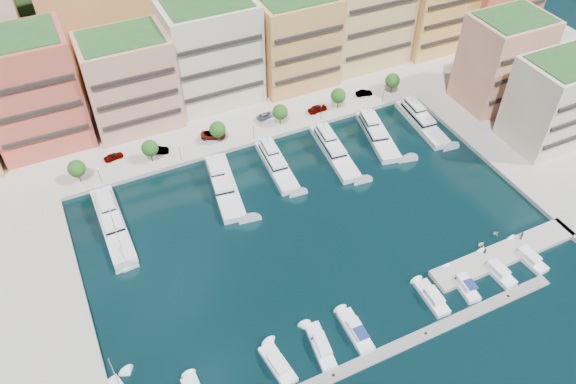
# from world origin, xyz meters

# --- Properties ---
(ground) EXTENTS (400.00, 400.00, 0.00)m
(ground) POSITION_xyz_m (0.00, 0.00, 0.00)
(ground) COLOR black
(ground) RESTS_ON ground
(north_quay) EXTENTS (220.00, 64.00, 2.00)m
(north_quay) POSITION_xyz_m (0.00, 62.00, 0.00)
(north_quay) COLOR #9E998E
(north_quay) RESTS_ON ground
(east_quay) EXTENTS (34.00, 76.00, 2.00)m
(east_quay) POSITION_xyz_m (62.00, -8.00, 0.00)
(east_quay) COLOR #9E998E
(east_quay) RESTS_ON ground
(hillside) EXTENTS (240.00, 40.00, 58.00)m
(hillside) POSITION_xyz_m (0.00, 110.00, 0.00)
(hillside) COLOR #1B3D19
(hillside) RESTS_ON ground
(south_pontoon) EXTENTS (72.00, 2.20, 0.35)m
(south_pontoon) POSITION_xyz_m (-3.00, -30.00, 0.00)
(south_pontoon) COLOR gray
(south_pontoon) RESTS_ON ground
(finger_pier) EXTENTS (32.00, 5.00, 2.00)m
(finger_pier) POSITION_xyz_m (30.00, -22.00, 0.00)
(finger_pier) COLOR #9E998E
(finger_pier) RESTS_ON ground
(apartment_1) EXTENTS (20.00, 16.50, 26.80)m
(apartment_1) POSITION_xyz_m (-44.00, 51.99, 14.31)
(apartment_1) COLOR #C24D40
(apartment_1) RESTS_ON north_quay
(apartment_2) EXTENTS (20.00, 15.50, 22.80)m
(apartment_2) POSITION_xyz_m (-23.00, 49.99, 12.31)
(apartment_2) COLOR #E59A80
(apartment_2) RESTS_ON north_quay
(apartment_3) EXTENTS (22.00, 16.50, 25.80)m
(apartment_3) POSITION_xyz_m (-2.00, 51.99, 13.81)
(apartment_3) COLOR #F8E2BF
(apartment_3) RESTS_ON north_quay
(apartment_4) EXTENTS (20.00, 15.50, 23.80)m
(apartment_4) POSITION_xyz_m (20.00, 49.99, 12.81)
(apartment_4) COLOR #E09854
(apartment_4) RESTS_ON north_quay
(apartment_5) EXTENTS (22.00, 16.50, 26.80)m
(apartment_5) POSITION_xyz_m (42.00, 51.99, 14.31)
(apartment_5) COLOR tan
(apartment_5) RESTS_ON north_quay
(apartment_6) EXTENTS (20.00, 15.50, 22.80)m
(apartment_6) POSITION_xyz_m (64.00, 49.99, 12.31)
(apartment_6) COLOR #E89655
(apartment_6) RESTS_ON north_quay
(apartment_east_a) EXTENTS (18.00, 14.50, 22.80)m
(apartment_east_a) POSITION_xyz_m (62.00, 19.99, 12.31)
(apartment_east_a) COLOR #E59A80
(apartment_east_a) RESTS_ON east_quay
(apartment_east_b) EXTENTS (18.00, 14.50, 20.80)m
(apartment_east_b) POSITION_xyz_m (62.00, 1.99, 11.31)
(apartment_east_b) COLOR #F8E2BF
(apartment_east_b) RESTS_ON east_quay
(backblock_1) EXTENTS (26.00, 18.00, 30.00)m
(backblock_1) POSITION_xyz_m (-25.00, 74.00, 16.00)
(backblock_1) COLOR #E09854
(backblock_1) RESTS_ON north_quay
(backblock_2) EXTENTS (26.00, 18.00, 30.00)m
(backblock_2) POSITION_xyz_m (5.00, 74.00, 16.00)
(backblock_2) COLOR tan
(backblock_2) RESTS_ON north_quay
(tree_0) EXTENTS (3.80, 3.80, 5.65)m
(tree_0) POSITION_xyz_m (-40.00, 33.50, 4.74)
(tree_0) COLOR #473323
(tree_0) RESTS_ON north_quay
(tree_1) EXTENTS (3.80, 3.80, 5.65)m
(tree_1) POSITION_xyz_m (-24.00, 33.50, 4.74)
(tree_1) COLOR #473323
(tree_1) RESTS_ON north_quay
(tree_2) EXTENTS (3.80, 3.80, 5.65)m
(tree_2) POSITION_xyz_m (-8.00, 33.50, 4.74)
(tree_2) COLOR #473323
(tree_2) RESTS_ON north_quay
(tree_3) EXTENTS (3.80, 3.80, 5.65)m
(tree_3) POSITION_xyz_m (8.00, 33.50, 4.74)
(tree_3) COLOR #473323
(tree_3) RESTS_ON north_quay
(tree_4) EXTENTS (3.80, 3.80, 5.65)m
(tree_4) POSITION_xyz_m (24.00, 33.50, 4.74)
(tree_4) COLOR #473323
(tree_4) RESTS_ON north_quay
(tree_5) EXTENTS (3.80, 3.80, 5.65)m
(tree_5) POSITION_xyz_m (40.00, 33.50, 4.74)
(tree_5) COLOR #473323
(tree_5) RESTS_ON north_quay
(lamppost_0) EXTENTS (0.30, 0.30, 4.20)m
(lamppost_0) POSITION_xyz_m (-36.00, 31.20, 3.83)
(lamppost_0) COLOR black
(lamppost_0) RESTS_ON north_quay
(lamppost_1) EXTENTS (0.30, 0.30, 4.20)m
(lamppost_1) POSITION_xyz_m (-18.00, 31.20, 3.83)
(lamppost_1) COLOR black
(lamppost_1) RESTS_ON north_quay
(lamppost_2) EXTENTS (0.30, 0.30, 4.20)m
(lamppost_2) POSITION_xyz_m (0.00, 31.20, 3.83)
(lamppost_2) COLOR black
(lamppost_2) RESTS_ON north_quay
(lamppost_3) EXTENTS (0.30, 0.30, 4.20)m
(lamppost_3) POSITION_xyz_m (18.00, 31.20, 3.83)
(lamppost_3) COLOR black
(lamppost_3) RESTS_ON north_quay
(lamppost_4) EXTENTS (0.30, 0.30, 4.20)m
(lamppost_4) POSITION_xyz_m (36.00, 31.20, 3.83)
(lamppost_4) COLOR black
(lamppost_4) RESTS_ON north_quay
(yacht_0) EXTENTS (4.66, 22.30, 7.30)m
(yacht_0) POSITION_xyz_m (-36.63, 18.80, 1.21)
(yacht_0) COLOR silver
(yacht_0) RESTS_ON ground
(yacht_2) EXTENTS (7.74, 21.25, 7.30)m
(yacht_2) POSITION_xyz_m (-12.23, 19.48, 1.21)
(yacht_2) COLOR silver
(yacht_2) RESTS_ON ground
(yacht_3) EXTENTS (5.50, 18.22, 7.30)m
(yacht_3) POSITION_xyz_m (0.88, 20.77, 1.21)
(yacht_3) COLOR silver
(yacht_3) RESTS_ON ground
(yacht_4) EXTENTS (6.63, 21.04, 7.30)m
(yacht_4) POSITION_xyz_m (15.04, 19.47, 1.09)
(yacht_4) COLOR silver
(yacht_4) RESTS_ON ground
(yacht_5) EXTENTS (8.53, 19.51, 7.30)m
(yacht_5) POSITION_xyz_m (27.39, 20.33, 1.21)
(yacht_5) COLOR silver
(yacht_5) RESTS_ON ground
(yacht_6) EXTENTS (5.95, 19.76, 7.30)m
(yacht_6) POSITION_xyz_m (39.94, 20.08, 1.21)
(yacht_6) COLOR silver
(yacht_6) RESTS_ON ground
(cruiser_2) EXTENTS (3.78, 8.38, 2.55)m
(cruiser_2) POSITION_xyz_m (-19.32, -24.59, 0.55)
(cruiser_2) COLOR white
(cruiser_2) RESTS_ON ground
(cruiser_3) EXTENTS (3.67, 9.26, 2.55)m
(cruiser_3) POSITION_xyz_m (-11.45, -24.60, 0.55)
(cruiser_3) COLOR white
(cruiser_3) RESTS_ON ground
(cruiser_4) EXTENTS (3.01, 8.96, 2.66)m
(cruiser_4) POSITION_xyz_m (-4.70, -24.62, 0.57)
(cruiser_4) COLOR white
(cruiser_4) RESTS_ON ground
(cruiser_6) EXTENTS (3.12, 8.04, 2.55)m
(cruiser_6) POSITION_xyz_m (11.21, -24.59, 0.55)
(cruiser_6) COLOR white
(cruiser_6) RESTS_ON ground
(cruiser_7) EXTENTS (3.38, 8.29, 2.66)m
(cruiser_7) POSITION_xyz_m (18.18, -24.61, 0.57)
(cruiser_7) COLOR white
(cruiser_7) RESTS_ON ground
(cruiser_8) EXTENTS (3.15, 8.59, 2.55)m
(cruiser_8) POSITION_xyz_m (25.84, -24.59, 0.55)
(cruiser_8) COLOR white
(cruiser_8) RESTS_ON ground
(cruiser_9) EXTENTS (3.36, 8.81, 2.55)m
(cruiser_9) POSITION_xyz_m (33.35, -24.59, 0.55)
(cruiser_9) COLOR white
(cruiser_9) RESTS_ON ground
(sailboat_2) EXTENTS (3.49, 8.61, 13.20)m
(sailboat_2) POSITION_xyz_m (-36.59, 9.60, 0.32)
(sailboat_2) COLOR silver
(sailboat_2) RESTS_ON ground
(tender_1) EXTENTS (1.75, 1.55, 0.85)m
(tender_1) POSITION_xyz_m (27.66, -18.10, 0.43)
(tender_1) COLOR beige
(tender_1) RESTS_ON ground
(tender_3) EXTENTS (1.46, 1.28, 0.74)m
(tender_3) POSITION_xyz_m (32.22, -17.00, 0.37)
(tender_3) COLOR beige
(tender_3) RESTS_ON ground
(car_0) EXTENTS (4.57, 2.33, 1.49)m
(car_0) POSITION_xyz_m (-31.75, 37.97, 1.75)
(car_0) COLOR gray
(car_0) RESTS_ON north_quay
(car_1) EXTENTS (5.20, 3.16, 1.62)m
(car_1) POSITION_xyz_m (-22.05, 35.70, 1.81)
(car_1) COLOR gray
(car_1) RESTS_ON north_quay
(car_2) EXTENTS (6.44, 4.84, 1.63)m
(car_2) POSITION_xyz_m (-8.54, 35.73, 1.81)
(car_2) COLOR gray
(car_2) RESTS_ON north_quay
(car_3) EXTENTS (5.05, 2.92, 1.38)m
(car_3) POSITION_xyz_m (5.83, 37.59, 1.69)
(car_3) COLOR gray
(car_3) RESTS_ON north_quay
(car_4) EXTENTS (5.22, 2.50, 1.72)m
(car_4) POSITION_xyz_m (18.78, 34.51, 1.86)
(car_4) COLOR gray
(car_4) RESTS_ON north_quay
(car_5) EXTENTS (4.55, 2.43, 1.42)m
(car_5) POSITION_xyz_m (33.02, 35.58, 1.71)
(car_5) COLOR gray
(car_5) RESTS_ON north_quay
(person_0) EXTENTS (0.57, 0.68, 1.58)m
(person_0) POSITION_xyz_m (26.10, -20.62, 1.79)
(person_0) COLOR #222545
(person_0) RESTS_ON finger_pier
(person_1) EXTENTS (1.16, 1.15, 1.89)m
(person_1) POSITION_xyz_m (34.95, -20.65, 1.95)
(person_1) COLOR #4B3C2D
(person_1) RESTS_ON finger_pier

